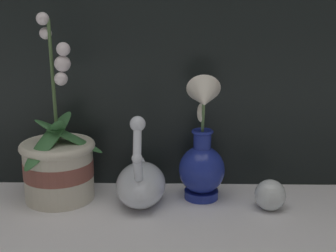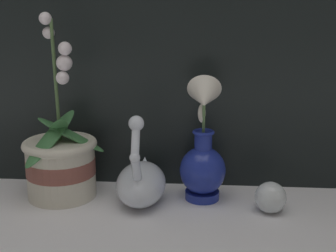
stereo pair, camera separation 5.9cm
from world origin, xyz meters
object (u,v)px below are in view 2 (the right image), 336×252
at_px(swan_figurine, 141,181).
at_px(blue_vase, 203,158).
at_px(glass_sphere, 270,197).
at_px(orchid_potted_plant, 61,161).

distance_m(swan_figurine, blue_vase, 0.15).
distance_m(swan_figurine, glass_sphere, 0.30).
relative_size(swan_figurine, glass_sphere, 3.18).
height_order(blue_vase, glass_sphere, blue_vase).
bearing_deg(blue_vase, swan_figurine, -169.21).
height_order(swan_figurine, blue_vase, blue_vase).
bearing_deg(orchid_potted_plant, swan_figurine, -6.82).
height_order(orchid_potted_plant, glass_sphere, orchid_potted_plant).
bearing_deg(swan_figurine, glass_sphere, -5.84).
xyz_separation_m(orchid_potted_plant, glass_sphere, (0.49, -0.05, -0.05)).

